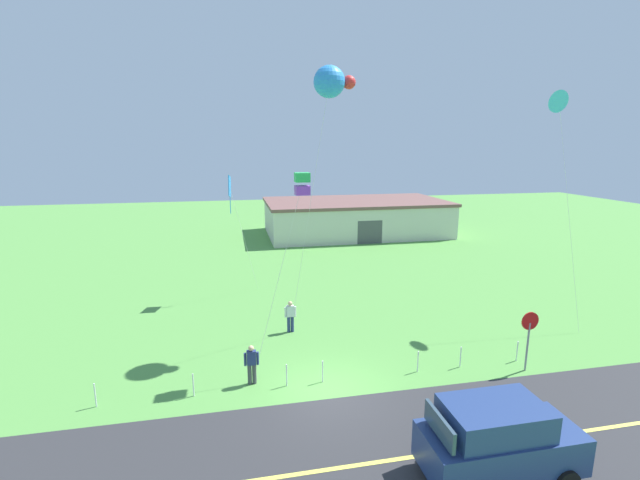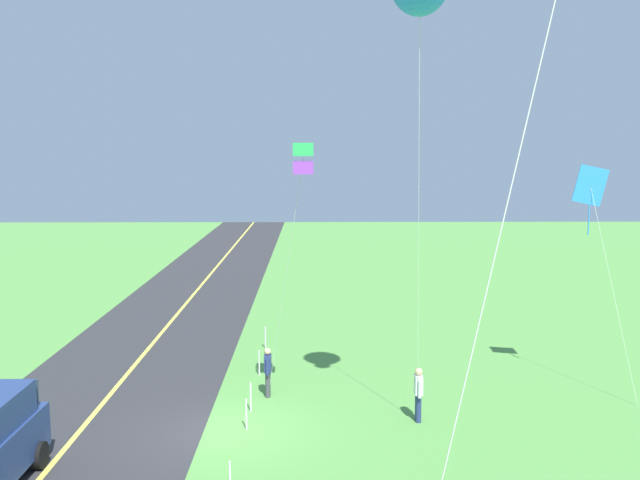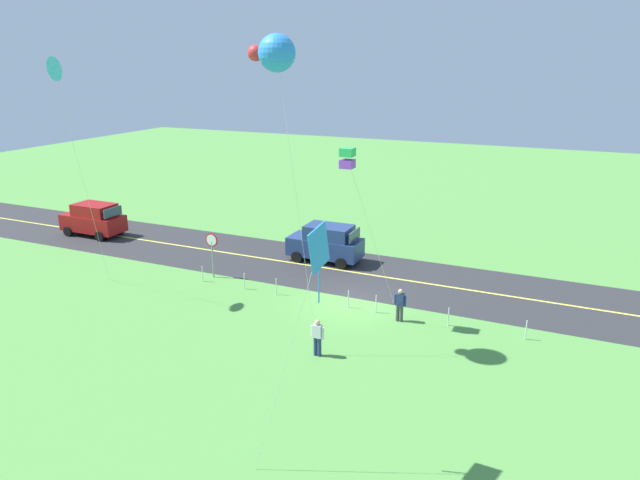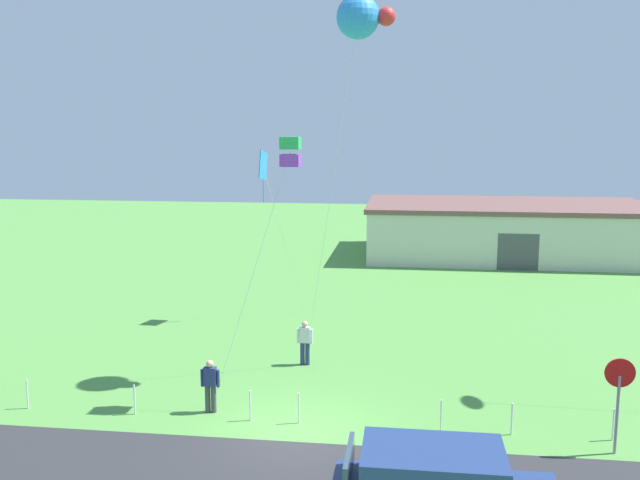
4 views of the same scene
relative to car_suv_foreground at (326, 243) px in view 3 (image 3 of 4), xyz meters
The scene contains 19 objects.
ground_plane 6.42m from the car_suv_foreground, 125.10° to the left, with size 120.00×120.00×0.10m, color #549342.
asphalt_road 3.97m from the car_suv_foreground, 162.31° to the left, with size 120.00×7.00×0.00m, color #2D2D30.
road_centre_stripe 3.97m from the car_suv_foreground, 162.31° to the left, with size 120.00×0.16×0.00m, color #E5E04C.
car_suv_foreground is the anchor object (origin of this frame).
car_parked_east_far 16.86m from the car_suv_foreground, ahead, with size 4.40×2.12×2.24m.
stop_sign 6.91m from the car_suv_foreground, 47.30° to the left, with size 0.76×0.08×2.56m.
person_adult_near 11.64m from the car_suv_foreground, 111.69° to the left, with size 0.58×0.22×1.60m.
person_adult_companion 9.01m from the car_suv_foreground, 135.63° to the left, with size 0.58×0.22×1.60m.
kite_red_low 15.09m from the car_suv_foreground, 103.09° to the left, with size 3.03×1.40×12.54m.
kite_blue_mid 10.74m from the car_suv_foreground, 119.35° to the left, with size 2.53×1.47×8.07m.
kite_yellow_high 18.86m from the car_suv_foreground, 112.68° to the left, with size 1.62×1.77×7.45m.
kite_green_far 16.94m from the car_suv_foreground, 48.26° to the left, with size 0.84×3.02×11.76m.
fence_post_0 13.34m from the car_suv_foreground, 153.92° to the left, with size 0.05×0.05×0.90m, color silver.
fence_post_1 10.43m from the car_suv_foreground, 145.77° to the left, with size 0.05×0.05×0.90m, color silver.
fence_post_2 7.82m from the car_suv_foreground, 131.26° to the left, with size 0.05×0.05×0.90m, color silver.
fence_post_3 6.97m from the car_suv_foreground, 122.45° to the left, with size 0.05×0.05×0.90m, color silver.
fence_post_4 5.90m from the car_suv_foreground, 87.41° to the left, with size 0.05×0.05×0.90m, color silver.
fence_post_5 6.29m from the car_suv_foreground, 69.62° to the left, with size 0.05×0.05×0.90m, color silver.
fence_post_6 7.62m from the car_suv_foreground, 50.47° to the left, with size 0.05×0.05×0.90m, color silver.
Camera 3 is at (-9.33, 24.81, 11.57)m, focal length 32.14 mm.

